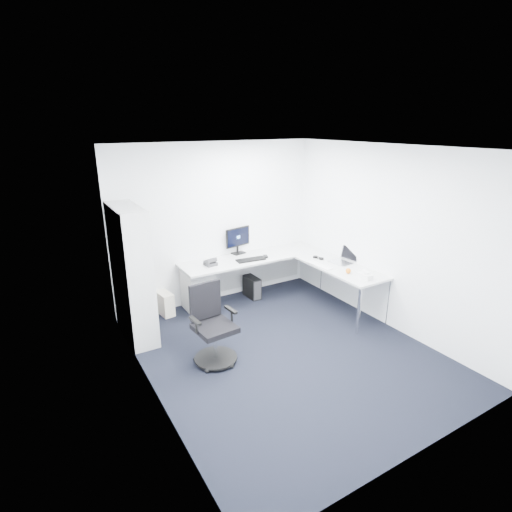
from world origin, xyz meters
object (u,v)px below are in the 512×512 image
l_desk (266,284)px  bookshelf (132,274)px  monitor (238,240)px  laptop (341,256)px  task_chair (215,326)px

l_desk → bookshelf: bearing=178.7°
monitor → laptop: (1.21, -1.30, -0.11)m
l_desk → task_chair: 1.86m
monitor → laptop: 1.78m
task_chair → laptop: bearing=5.5°
l_desk → monitor: 0.91m
l_desk → bookshelf: bookshelf is taller
l_desk → laptop: bearing=-32.9°
task_chair → laptop: size_ratio=2.82×
l_desk → laptop: 1.33m
monitor → bookshelf: bearing=-175.5°
task_chair → monitor: bearing=48.8°
task_chair → laptop: task_chair is taller
l_desk → task_chair: (-1.47, -1.13, 0.13)m
laptop → l_desk: bearing=141.4°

